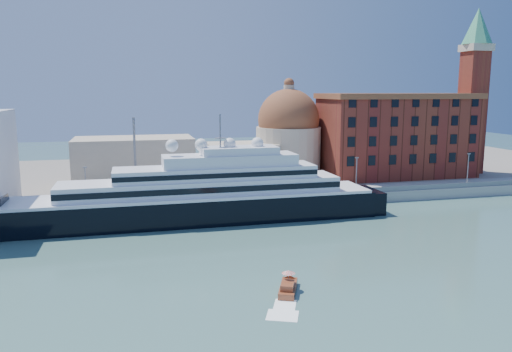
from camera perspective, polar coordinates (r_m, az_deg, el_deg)
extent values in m
plane|color=#355B54|center=(81.42, 1.38, -8.84)|extent=(400.00, 400.00, 0.00)
cube|color=gray|center=(113.03, -3.25, -2.90)|extent=(180.00, 10.00, 2.50)
cube|color=slate|center=(152.82, -6.18, 0.27)|extent=(260.00, 72.00, 2.00)
cube|color=slate|center=(108.32, -2.80, -2.45)|extent=(180.00, 0.10, 1.20)
cube|color=black|center=(100.87, -7.22, -4.02)|extent=(74.26, 11.42, 6.19)
cube|color=black|center=(111.45, 12.11, -2.95)|extent=(5.71, 10.47, 5.71)
cube|color=white|center=(100.14, -7.26, -2.17)|extent=(72.35, 11.61, 0.57)
cube|color=white|center=(100.04, -6.19, -1.16)|extent=(55.22, 9.52, 2.86)
cube|color=black|center=(95.41, -5.79, -1.68)|extent=(55.22, 0.15, 1.14)
cube|color=white|center=(100.00, -4.60, 0.42)|extent=(39.99, 8.57, 2.48)
cube|color=white|center=(100.16, -3.01, 1.83)|extent=(26.66, 7.62, 2.28)
cube|color=white|center=(100.30, -1.95, 2.94)|extent=(15.23, 6.66, 1.52)
cylinder|color=slate|center=(99.17, -4.12, 5.17)|extent=(0.29, 0.29, 6.66)
sphere|color=white|center=(98.21, -9.59, 3.45)|extent=(2.48, 2.48, 2.48)
sphere|color=white|center=(98.82, -6.28, 3.57)|extent=(2.48, 2.48, 2.48)
sphere|color=white|center=(99.76, -3.03, 3.67)|extent=(2.48, 2.48, 2.48)
sphere|color=white|center=(101.02, 0.16, 3.76)|extent=(2.48, 2.48, 2.48)
cube|color=white|center=(102.11, -25.18, -5.55)|extent=(13.30, 5.61, 1.72)
cube|color=white|center=(101.58, -24.03, -4.73)|extent=(4.56, 3.12, 1.29)
cube|color=brown|center=(66.81, 3.68, -12.78)|extent=(4.25, 6.41, 1.02)
cube|color=brown|center=(65.54, 3.61, -12.42)|extent=(2.49, 2.97, 0.81)
cylinder|color=slate|center=(66.81, 3.73, -11.61)|extent=(0.06, 0.06, 1.63)
cone|color=red|center=(66.48, 3.74, -10.87)|extent=(1.83, 1.83, 0.41)
cube|color=maroon|center=(146.38, 15.75, 4.29)|extent=(42.00, 18.00, 22.00)
cube|color=brown|center=(145.82, 15.95, 8.79)|extent=(43.00, 19.00, 1.50)
cube|color=maroon|center=(159.29, 23.42, 6.61)|extent=(6.00, 6.00, 35.00)
cube|color=beige|center=(159.62, 23.87, 13.24)|extent=(7.00, 7.00, 2.00)
cone|color=#45996F|center=(160.19, 24.02, 15.38)|extent=(8.40, 8.40, 10.00)
cylinder|color=beige|center=(140.11, 3.71, 2.76)|extent=(18.00, 18.00, 14.00)
sphere|color=brown|center=(139.31, 3.75, 6.43)|extent=(17.00, 17.00, 17.00)
cylinder|color=beige|center=(139.09, 3.79, 9.72)|extent=(3.00, 3.00, 3.00)
cube|color=beige|center=(134.81, -1.71, 1.64)|extent=(18.00, 14.00, 10.00)
cube|color=beige|center=(133.55, -13.72, 1.72)|extent=(30.00, 16.00, 12.00)
cylinder|color=slate|center=(107.50, -18.86, -1.22)|extent=(0.24, 0.24, 8.00)
cube|color=slate|center=(106.84, -18.98, 0.94)|extent=(0.80, 0.30, 0.25)
cylinder|color=slate|center=(109.11, -2.97, -0.55)|extent=(0.24, 0.24, 8.00)
cube|color=slate|center=(108.46, -2.99, 1.58)|extent=(0.80, 0.30, 0.25)
cylinder|color=slate|center=(118.54, 11.40, 0.09)|extent=(0.24, 0.24, 8.00)
cube|color=slate|center=(117.94, 11.47, 2.06)|extent=(0.80, 0.30, 0.25)
cylinder|color=slate|center=(134.17, 23.04, 0.61)|extent=(0.24, 0.24, 8.00)
cube|color=slate|center=(133.64, 23.16, 2.35)|extent=(0.80, 0.30, 0.25)
cylinder|color=slate|center=(108.30, -13.64, 1.79)|extent=(0.50, 0.50, 18.00)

